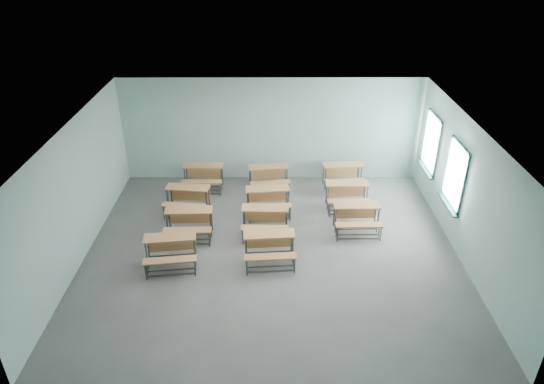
{
  "coord_description": "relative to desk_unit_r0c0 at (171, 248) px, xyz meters",
  "views": [
    {
      "loc": [
        -0.01,
        -9.7,
        6.99
      ],
      "look_at": [
        0.01,
        1.2,
        1.0
      ],
      "focal_mm": 32.0,
      "sensor_mm": 36.0,
      "label": 1
    }
  ],
  "objects": [
    {
      "name": "desk_unit_r3c2",
      "position": [
        4.48,
        3.85,
        0.0
      ],
      "size": [
        1.26,
        0.9,
        0.74
      ],
      "rotation": [
        0.0,
        0.0,
        0.09
      ],
      "color": "#B47441",
      "rests_on": "ground"
    },
    {
      "name": "desk_unit_r0c1",
      "position": [
        2.28,
        0.13,
        0.0
      ],
      "size": [
        1.24,
        0.88,
        0.74
      ],
      "rotation": [
        0.0,
        0.0,
        0.07
      ],
      "color": "#B47441",
      "rests_on": "ground"
    },
    {
      "name": "desk_unit_r2c2",
      "position": [
        4.44,
        2.65,
        0.0
      ],
      "size": [
        1.2,
        0.82,
        0.74
      ],
      "rotation": [
        0.0,
        0.0,
        0.02
      ],
      "color": "#B47441",
      "rests_on": "ground"
    },
    {
      "name": "desk_unit_r2c1",
      "position": [
        2.24,
        2.36,
        0.0
      ],
      "size": [
        1.27,
        0.92,
        0.74
      ],
      "rotation": [
        0.0,
        0.0,
        0.11
      ],
      "color": "#B47441",
      "rests_on": "ground"
    },
    {
      "name": "room",
      "position": [
        2.41,
        0.59,
        1.1
      ],
      "size": [
        9.04,
        8.04,
        3.24
      ],
      "color": "slate",
      "rests_on": "ground"
    },
    {
      "name": "desk_unit_r1c0",
      "position": [
        0.24,
        1.22,
        0.0
      ],
      "size": [
        1.2,
        0.82,
        0.74
      ],
      "rotation": [
        0.0,
        0.0,
        0.02
      ],
      "color": "#B47441",
      "rests_on": "ground"
    },
    {
      "name": "desk_unit_r3c1",
      "position": [
        2.25,
        3.73,
        0.0
      ],
      "size": [
        1.28,
        0.94,
        0.74
      ],
      "rotation": [
        0.0,
        0.0,
        0.13
      ],
      "color": "#B47441",
      "rests_on": "ground"
    },
    {
      "name": "desk_unit_r0c0",
      "position": [
        0.0,
        0.0,
        0.0
      ],
      "size": [
        1.27,
        0.93,
        0.74
      ],
      "rotation": [
        0.0,
        0.0,
        0.12
      ],
      "color": "#B47441",
      "rests_on": "ground"
    },
    {
      "name": "desk_unit_r3c0",
      "position": [
        0.28,
        3.8,
        0.0
      ],
      "size": [
        1.2,
        0.81,
        0.74
      ],
      "rotation": [
        0.0,
        0.0,
        -0.01
      ],
      "color": "#B47441",
      "rests_on": "ground"
    },
    {
      "name": "desk_unit_r1c1",
      "position": [
        2.16,
        1.32,
        0.0
      ],
      "size": [
        1.2,
        0.82,
        0.74
      ],
      "rotation": [
        0.0,
        0.0,
        -0.02
      ],
      "color": "#B47441",
      "rests_on": "ground"
    },
    {
      "name": "desk_unit_r1c2",
      "position": [
        4.52,
        1.44,
        0.0
      ],
      "size": [
        1.2,
        0.81,
        0.74
      ],
      "rotation": [
        0.0,
        0.0,
        0.01
      ],
      "color": "#B47441",
      "rests_on": "ground"
    },
    {
      "name": "desk_unit_r2c0",
      "position": [
        0.02,
        2.42,
        0.0
      ],
      "size": [
        1.27,
        0.93,
        0.74
      ],
      "rotation": [
        0.0,
        0.0,
        -0.12
      ],
      "color": "#B47441",
      "rests_on": "ground"
    }
  ]
}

